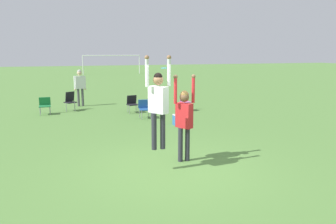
% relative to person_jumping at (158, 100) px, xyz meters
% --- Properties ---
extents(ground_plane, '(120.00, 120.00, 0.00)m').
position_rel_person_jumping_xyz_m(ground_plane, '(0.41, 0.01, -1.69)').
color(ground_plane, '#56843D').
extents(person_jumping, '(0.62, 0.50, 2.17)m').
position_rel_person_jumping_xyz_m(person_jumping, '(0.00, 0.00, 0.00)').
color(person_jumping, '#2D2D38').
rests_on(person_jumping, ground_plane).
extents(person_defending, '(0.58, 0.47, 2.22)m').
position_rel_person_jumping_xyz_m(person_defending, '(0.82, 0.49, -0.50)').
color(person_defending, '#2D2D38').
rests_on(person_defending, ground_plane).
extents(frisbee, '(0.23, 0.23, 0.03)m').
position_rel_person_jumping_xyz_m(frisbee, '(0.30, 0.36, 0.71)').
color(frisbee, '#2D9EDB').
extents(camping_chair_0, '(0.54, 0.57, 0.78)m').
position_rel_person_jumping_xyz_m(camping_chair_0, '(1.21, 6.21, -1.23)').
color(camping_chair_0, gray).
rests_on(camping_chair_0, ground_plane).
extents(camping_chair_1, '(0.54, 0.58, 0.79)m').
position_rel_person_jumping_xyz_m(camping_chair_1, '(0.98, 7.63, -1.23)').
color(camping_chair_1, gray).
rests_on(camping_chair_1, ground_plane).
extents(camping_chair_2, '(0.49, 0.52, 0.76)m').
position_rel_person_jumping_xyz_m(camping_chair_2, '(-2.84, 8.41, -1.24)').
color(camping_chair_2, gray).
rests_on(camping_chair_2, ground_plane).
extents(camping_chair_3, '(0.50, 0.54, 0.82)m').
position_rel_person_jumping_xyz_m(camping_chair_3, '(3.47, 7.30, -1.19)').
color(camping_chair_3, gray).
rests_on(camping_chair_3, ground_plane).
extents(camping_chair_4, '(0.63, 0.70, 0.90)m').
position_rel_person_jumping_xyz_m(camping_chair_4, '(-1.73, 9.01, -1.17)').
color(camping_chair_4, gray).
rests_on(camping_chair_4, ground_plane).
extents(person_spectator_near, '(0.62, 0.27, 1.88)m').
position_rel_person_jumping_xyz_m(person_spectator_near, '(-1.18, 10.20, -0.54)').
color(person_spectator_near, '#4C4C51').
rests_on(person_spectator_near, ground_plane).
extents(cooler_box, '(0.38, 0.36, 0.41)m').
position_rel_person_jumping_xyz_m(cooler_box, '(2.12, 4.49, -1.49)').
color(cooler_box, '#336BB7').
rests_on(cooler_box, ground_plane).
extents(soccer_goal, '(7.10, 0.10, 2.35)m').
position_rel_person_jumping_xyz_m(soccer_goal, '(4.00, 34.04, 0.15)').
color(soccer_goal, white).
rests_on(soccer_goal, ground_plane).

